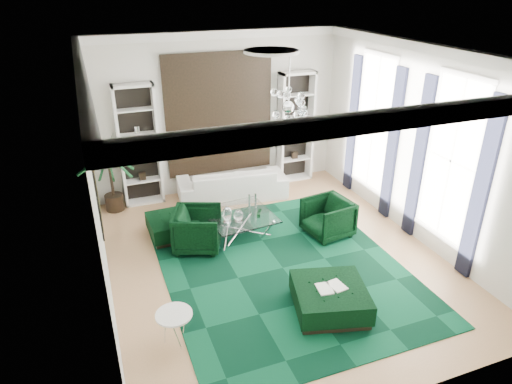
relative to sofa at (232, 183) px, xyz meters
name	(u,v)px	position (x,y,z in m)	size (l,w,h in m)	color
floor	(274,258)	(-0.07, -2.81, -0.38)	(6.00, 7.00, 0.02)	tan
ceiling	(279,51)	(-0.07, -2.81, 3.44)	(6.00, 7.00, 0.02)	white
wall_back	(219,114)	(-0.07, 0.70, 1.53)	(6.00, 0.02, 3.80)	silver
wall_front	(404,279)	(-0.07, -6.32, 1.53)	(6.00, 0.02, 3.80)	silver
wall_left	(94,192)	(-3.08, -2.81, 1.53)	(0.02, 7.00, 3.80)	silver
wall_right	(419,145)	(2.94, -2.81, 1.53)	(0.02, 7.00, 3.80)	silver
crown_molding	(279,59)	(-0.07, -2.81, 3.33)	(6.00, 7.00, 0.18)	white
ceiling_medallion	(271,51)	(-0.07, -2.51, 3.40)	(0.90, 0.90, 0.05)	white
tapestry	(219,114)	(-0.07, 0.65, 1.53)	(2.50, 0.06, 2.80)	black
shelving_left	(139,146)	(-2.02, 0.50, 1.03)	(0.90, 0.38, 2.80)	white
shelving_right	(296,128)	(1.88, 0.50, 1.03)	(0.90, 0.38, 2.80)	white
painting	(95,180)	(-3.04, -2.21, 1.48)	(0.04, 1.30, 1.60)	black
window_near	(451,161)	(2.92, -3.71, 1.53)	(0.03, 1.10, 2.90)	white
curtain_near_a	(481,191)	(2.88, -4.49, 1.28)	(0.07, 0.30, 3.25)	black
curtain_near_b	(419,159)	(2.88, -2.93, 1.28)	(0.07, 0.30, 3.25)	black
window_far	(374,124)	(2.92, -1.31, 1.53)	(0.03, 1.10, 2.90)	white
curtain_far_a	(392,146)	(2.88, -2.09, 1.28)	(0.07, 0.30, 3.25)	black
curtain_far_b	(353,125)	(2.88, -0.53, 1.28)	(0.07, 0.30, 3.25)	black
rug	(283,268)	(-0.07, -3.20, -0.36)	(4.20, 5.00, 0.02)	black
sofa	(232,183)	(0.00, 0.00, 0.00)	(2.57, 1.00, 0.75)	white
armchair_left	(198,229)	(-1.33, -1.93, 0.04)	(0.88, 0.90, 0.82)	black
armchair_right	(328,218)	(1.27, -2.39, 0.02)	(0.85, 0.87, 0.79)	black
coffee_table	(240,224)	(-0.40, -1.71, -0.15)	(1.30, 1.30, 0.45)	white
ottoman_side	(173,226)	(-1.71, -1.29, -0.17)	(0.94, 0.94, 0.42)	black
ottoman_front	(330,299)	(0.15, -4.52, -0.15)	(1.12, 1.12, 0.45)	black
book	(331,287)	(0.15, -4.52, 0.09)	(0.46, 0.31, 0.03)	white
side_table	(175,328)	(-2.28, -4.34, -0.12)	(0.53, 0.53, 0.51)	white
palm	(109,164)	(-2.72, 0.33, 0.75)	(1.41, 1.41, 2.25)	#114621
chandelier	(288,107)	(0.21, -2.61, 2.48)	(0.83, 0.83, 0.75)	white
table_plant	(259,213)	(-0.07, -1.98, 0.18)	(0.12, 0.10, 0.22)	#114621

